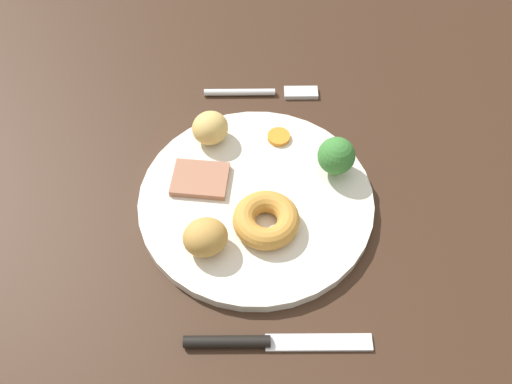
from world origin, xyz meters
TOP-DOWN VIEW (x-y plane):
  - dining_table at (0.00, 0.00)cm, footprint 120.00×84.00cm
  - dinner_plate at (0.74, -1.33)cm, footprint 26.85×26.85cm
  - meat_slice_main at (-2.08, -7.57)cm, footprint 6.09×7.20cm
  - yorkshire_pudding at (4.69, -0.56)cm, footprint 7.30×7.30cm
  - roast_potato_left at (6.74, -7.15)cm, footprint 5.16×5.54cm
  - roast_potato_right at (-8.50, -6.07)cm, footprint 5.95×6.01cm
  - carrot_coin_front at (-7.85, 2.22)cm, footprint 2.78×2.78cm
  - broccoli_floret at (-2.29, 8.12)cm, footprint 4.34×4.34cm
  - fork at (-17.01, 1.41)cm, footprint 2.61×15.32cm
  - knife at (17.36, -2.28)cm, footprint 2.94×18.56cm

SIDE VIEW (x-z plane):
  - dining_table at x=0.00cm, z-range 0.00..3.60cm
  - fork at x=-17.01cm, z-range 3.54..4.44cm
  - knife at x=17.36cm, z-range 3.45..4.65cm
  - dinner_plate at x=0.74cm, z-range 3.60..5.00cm
  - carrot_coin_front at x=-7.85cm, z-range 5.00..5.54cm
  - meat_slice_main at x=-2.08cm, z-range 5.00..5.80cm
  - yorkshire_pudding at x=4.69cm, z-range 5.00..7.47cm
  - roast_potato_left at x=6.74cm, z-range 5.00..8.89cm
  - roast_potato_right at x=-8.50cm, z-range 5.00..8.93cm
  - broccoli_floret at x=-2.29cm, z-range 5.22..10.14cm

